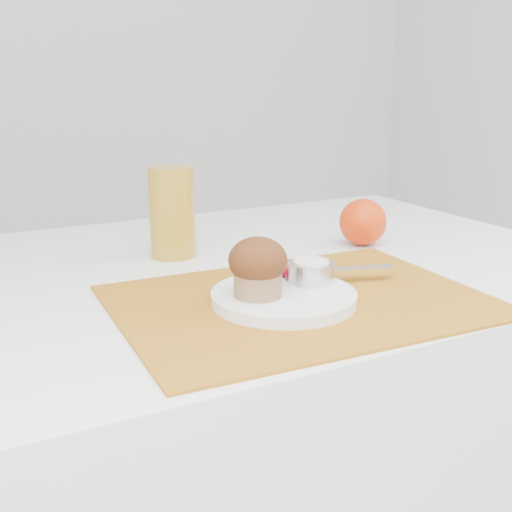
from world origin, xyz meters
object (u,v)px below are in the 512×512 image
orange (363,222)px  muffin (258,266)px  plate (284,297)px  juice_glass (172,212)px  table (237,463)px

orange → muffin: size_ratio=1.08×
plate → orange: size_ratio=2.30×
juice_glass → plate: bearing=-81.8°
plate → muffin: (-0.04, 0.00, 0.05)m
orange → muffin: 0.39m
table → plate: plate is taller
table → juice_glass: bearing=128.2°
plate → juice_glass: bearing=98.2°
juice_glass → muffin: (0.01, -0.30, -0.02)m
table → muffin: muffin is taller
table → orange: orange is taller
plate → juice_glass: size_ratio=1.27×
plate → juice_glass: juice_glass is taller
juice_glass → muffin: bearing=-89.0°
table → orange: size_ratio=14.05×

